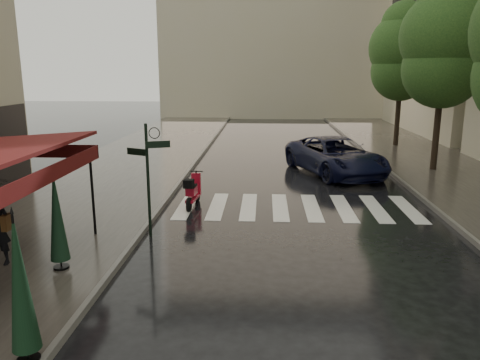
# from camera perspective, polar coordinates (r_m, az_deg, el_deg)

# --- Properties ---
(ground) EXTENTS (120.00, 120.00, 0.00)m
(ground) POSITION_cam_1_polar(r_m,az_deg,el_deg) (10.25, -8.19, -12.63)
(ground) COLOR black
(ground) RESTS_ON ground
(sidewalk_near) EXTENTS (6.00, 60.00, 0.12)m
(sidewalk_near) POSITION_cam_1_polar(r_m,az_deg,el_deg) (22.43, -13.63, 1.55)
(sidewalk_near) COLOR #38332D
(sidewalk_near) RESTS_ON ground
(sidewalk_far) EXTENTS (5.50, 60.00, 0.12)m
(sidewalk_far) POSITION_cam_1_polar(r_m,az_deg,el_deg) (23.05, 24.20, 1.07)
(sidewalk_far) COLOR #38332D
(sidewalk_far) RESTS_ON ground
(curb_near) EXTENTS (0.12, 60.00, 0.16)m
(curb_near) POSITION_cam_1_polar(r_m,az_deg,el_deg) (21.75, -5.91, 1.54)
(curb_near) COLOR #595651
(curb_near) RESTS_ON ground
(curb_far) EXTENTS (0.12, 60.00, 0.16)m
(curb_far) POSITION_cam_1_polar(r_m,az_deg,el_deg) (22.19, 17.44, 1.23)
(curb_far) COLOR #595651
(curb_far) RESTS_ON ground
(crosswalk) EXTENTS (7.85, 3.20, 0.01)m
(crosswalk) POSITION_cam_1_polar(r_m,az_deg,el_deg) (15.72, 6.82, -3.30)
(crosswalk) COLOR silver
(crosswalk) RESTS_ON ground
(signpost) EXTENTS (1.17, 0.29, 3.10)m
(signpost) POSITION_cam_1_polar(r_m,az_deg,el_deg) (12.70, -11.16, 1.09)
(signpost) COLOR black
(signpost) RESTS_ON ground
(backdrop_building) EXTENTS (22.00, 6.00, 20.00)m
(backdrop_building) POSITION_cam_1_polar(r_m,az_deg,el_deg) (47.38, 4.62, 19.89)
(backdrop_building) COLOR #B3AA88
(backdrop_building) RESTS_ON ground
(tree_mid) EXTENTS (3.80, 3.80, 8.34)m
(tree_mid) POSITION_cam_1_polar(r_m,az_deg,el_deg) (22.40, 23.72, 15.07)
(tree_mid) COLOR black
(tree_mid) RESTS_ON sidewalk_far
(tree_far) EXTENTS (3.80, 3.80, 8.16)m
(tree_far) POSITION_cam_1_polar(r_m,az_deg,el_deg) (29.12, 19.19, 14.49)
(tree_far) COLOR black
(tree_far) RESTS_ON sidewalk_far
(scooter) EXTENTS (0.48, 1.67, 1.10)m
(scooter) POSITION_cam_1_polar(r_m,az_deg,el_deg) (15.61, -5.78, -1.46)
(scooter) COLOR black
(scooter) RESTS_ON ground
(parked_car) EXTENTS (4.50, 6.32, 1.60)m
(parked_car) POSITION_cam_1_polar(r_m,az_deg,el_deg) (20.89, 11.56, 2.89)
(parked_car) COLOR black
(parked_car) RESTS_ON ground
(parasol_front) EXTENTS (0.43, 0.43, 2.41)m
(parasol_front) POSITION_cam_1_polar(r_m,az_deg,el_deg) (7.71, -25.25, -11.26)
(parasol_front) COLOR black
(parasol_front) RESTS_ON sidewalk_near
(parasol_back) EXTENTS (0.42, 0.42, 2.27)m
(parasol_back) POSITION_cam_1_polar(r_m,az_deg,el_deg) (11.00, -21.44, -4.12)
(parasol_back) COLOR black
(parasol_back) RESTS_ON sidewalk_near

